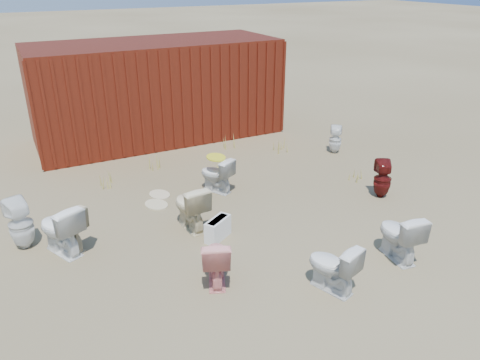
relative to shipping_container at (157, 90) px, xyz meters
name	(u,v)px	position (x,y,z in m)	size (l,w,h in m)	color
ground	(256,222)	(0.00, -5.20, -1.20)	(100.00, 100.00, 0.00)	brown
shipping_container	(157,90)	(0.00, 0.00, 0.00)	(6.00, 2.40, 2.40)	#52190D
toilet_front_a	(60,229)	(-3.09, -4.68, -0.79)	(0.46, 0.80, 0.81)	white
toilet_front_pink	(216,259)	(-1.30, -6.42, -0.85)	(0.40, 0.69, 0.71)	pink
toilet_front_c	(332,267)	(0.00, -7.29, -0.84)	(0.40, 0.71, 0.72)	silver
toilet_front_maroon	(382,179)	(2.61, -5.42, -0.84)	(0.33, 0.33, 0.72)	#56100E
toilet_front_e	(399,235)	(1.35, -7.12, -0.81)	(0.43, 0.76, 0.77)	silver
toilet_back_a	(21,224)	(-3.60, -4.25, -0.79)	(0.37, 0.37, 0.81)	white
toilet_back_beige_left	(63,228)	(-3.04, -4.62, -0.82)	(0.43, 0.75, 0.77)	#C2B58E
toilet_back_beige_right	(190,206)	(-1.06, -4.87, -0.80)	(0.44, 0.78, 0.79)	beige
toilet_back_yellowlid	(216,175)	(-0.09, -3.77, -0.85)	(0.39, 0.68, 0.70)	silver
toilet_back_e	(335,140)	(3.29, -3.10, -0.88)	(0.29, 0.30, 0.64)	white
yellow_lid	(216,157)	(-0.09, -3.77, -0.49)	(0.35, 0.44, 0.03)	yellow
loose_tank	(218,229)	(-0.81, -5.40, -1.02)	(0.50, 0.20, 0.35)	white
loose_lid_near	(156,205)	(-1.33, -3.81, -1.19)	(0.38, 0.49, 0.02)	#C9BC91
loose_lid_far	(160,195)	(-1.15, -3.44, -1.19)	(0.36, 0.47, 0.02)	beige
weed_clump_a	(105,180)	(-1.98, -2.54, -1.06)	(0.36, 0.36, 0.29)	#A19640
weed_clump_b	(219,166)	(0.34, -2.95, -1.05)	(0.32, 0.32, 0.30)	#A19640
weed_clump_c	(283,145)	(2.23, -2.47, -1.05)	(0.36, 0.36, 0.30)	#A19640
weed_clump_d	(154,162)	(-0.83, -2.10, -1.05)	(0.30, 0.30, 0.29)	#A19640
weed_clump_e	(230,142)	(1.21, -1.70, -1.04)	(0.34, 0.34, 0.32)	#A19640
weed_clump_f	(357,175)	(2.69, -4.61, -1.09)	(0.28, 0.28, 0.23)	#A19640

